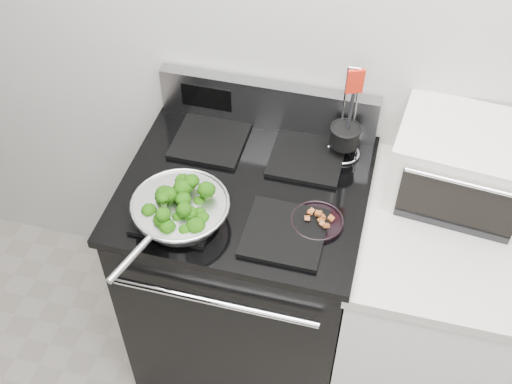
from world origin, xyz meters
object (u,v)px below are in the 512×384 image
(utensil_holder, at_px, (344,140))
(toaster_oven, at_px, (466,165))
(bacon_plate, at_px, (317,219))
(skillet, at_px, (180,210))
(gas_range, at_px, (247,269))

(utensil_holder, relative_size, toaster_oven, 0.76)
(bacon_plate, distance_m, toaster_oven, 0.50)
(skillet, xyz_separation_m, bacon_plate, (0.40, 0.10, -0.03))
(toaster_oven, bearing_deg, gas_range, -160.50)
(bacon_plate, height_order, utensil_holder, utensil_holder)
(toaster_oven, bearing_deg, skillet, -150.23)
(bacon_plate, xyz_separation_m, toaster_oven, (0.42, 0.27, 0.08))
(skillet, height_order, toaster_oven, toaster_oven)
(bacon_plate, xyz_separation_m, utensil_holder, (0.03, 0.32, 0.05))
(gas_range, height_order, toaster_oven, toaster_oven)
(bacon_plate, relative_size, utensil_holder, 0.46)
(gas_range, bearing_deg, skillet, -126.54)
(gas_range, height_order, skillet, gas_range)
(skillet, xyz_separation_m, utensil_holder, (0.43, 0.42, 0.01))
(gas_range, distance_m, bacon_plate, 0.55)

